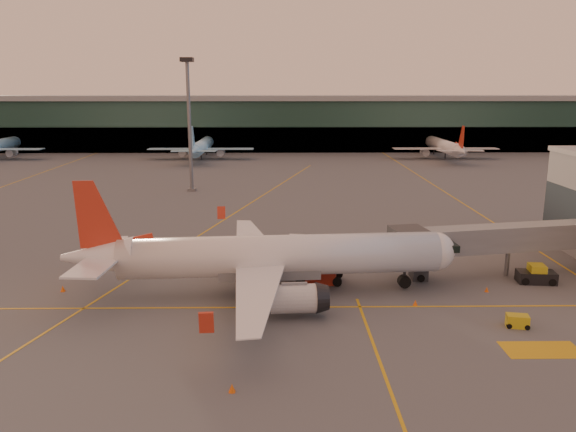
{
  "coord_description": "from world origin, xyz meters",
  "views": [
    {
      "loc": [
        -2.4,
        -44.1,
        19.98
      ],
      "look_at": [
        -1.49,
        21.38,
        5.0
      ],
      "focal_mm": 35.0,
      "sensor_mm": 36.0,
      "label": 1
    }
  ],
  "objects_px": {
    "gpu_cart": "(517,321)",
    "pushback_tug": "(536,275)",
    "main_airplane": "(267,258)",
    "catering_truck": "(318,257)"
  },
  "relations": [
    {
      "from": "main_airplane",
      "to": "catering_truck",
      "type": "relative_size",
      "value": 5.99
    },
    {
      "from": "catering_truck",
      "to": "pushback_tug",
      "type": "relative_size",
      "value": 1.61
    },
    {
      "from": "catering_truck",
      "to": "main_airplane",
      "type": "bearing_deg",
      "value": -136.31
    },
    {
      "from": "main_airplane",
      "to": "pushback_tug",
      "type": "relative_size",
      "value": 9.61
    },
    {
      "from": "catering_truck",
      "to": "gpu_cart",
      "type": "distance_m",
      "value": 20.31
    },
    {
      "from": "main_airplane",
      "to": "catering_truck",
      "type": "height_order",
      "value": "main_airplane"
    },
    {
      "from": "main_airplane",
      "to": "pushback_tug",
      "type": "xyz_separation_m",
      "value": [
        28.16,
        2.95,
        -2.99
      ]
    },
    {
      "from": "gpu_cart",
      "to": "pushback_tug",
      "type": "relative_size",
      "value": 0.51
    },
    {
      "from": "gpu_cart",
      "to": "pushback_tug",
      "type": "xyz_separation_m",
      "value": [
        6.6,
        11.14,
        0.26
      ]
    },
    {
      "from": "pushback_tug",
      "to": "main_airplane",
      "type": "bearing_deg",
      "value": -167.59
    }
  ]
}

